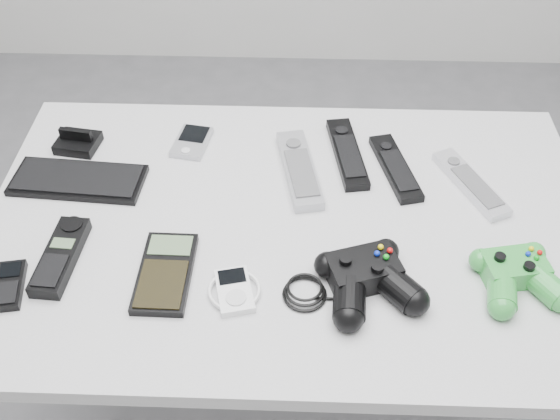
{
  "coord_description": "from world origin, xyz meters",
  "views": [
    {
      "loc": [
        0.06,
        -0.92,
        1.6
      ],
      "look_at": [
        0.03,
        -0.07,
        0.77
      ],
      "focal_mm": 42.0,
      "sensor_mm": 36.0,
      "label": 1
    }
  ],
  "objects_px": {
    "pda": "(192,141)",
    "mobile_phone": "(9,285)",
    "remote_silver_b": "(471,183)",
    "controller_green": "(518,274)",
    "pda_keyboard": "(78,180)",
    "remote_black_a": "(347,153)",
    "cordless_handset": "(60,256)",
    "mp3_player": "(234,290)",
    "calculator": "(165,272)",
    "remote_silver_a": "(299,169)",
    "controller_black": "(367,277)",
    "desk": "(290,246)",
    "remote_black_b": "(395,167)"
  },
  "relations": [
    {
      "from": "controller_black",
      "to": "controller_green",
      "type": "bearing_deg",
      "value": -14.33
    },
    {
      "from": "pda",
      "to": "remote_black_b",
      "type": "distance_m",
      "value": 0.42
    },
    {
      "from": "pda",
      "to": "remote_black_a",
      "type": "distance_m",
      "value": 0.32
    },
    {
      "from": "pda",
      "to": "remote_black_b",
      "type": "relative_size",
      "value": 0.52
    },
    {
      "from": "pda",
      "to": "cordless_handset",
      "type": "xyz_separation_m",
      "value": [
        -0.18,
        -0.33,
        0.01
      ]
    },
    {
      "from": "remote_black_a",
      "to": "remote_silver_a",
      "type": "bearing_deg",
      "value": -159.32
    },
    {
      "from": "remote_black_b",
      "to": "calculator",
      "type": "relative_size",
      "value": 1.14
    },
    {
      "from": "pda_keyboard",
      "to": "remote_black_a",
      "type": "xyz_separation_m",
      "value": [
        0.53,
        0.1,
        0.0
      ]
    },
    {
      "from": "desk",
      "to": "remote_silver_b",
      "type": "xyz_separation_m",
      "value": [
        0.35,
        0.11,
        0.08
      ]
    },
    {
      "from": "desk",
      "to": "cordless_handset",
      "type": "height_order",
      "value": "cordless_handset"
    },
    {
      "from": "desk",
      "to": "calculator",
      "type": "height_order",
      "value": "calculator"
    },
    {
      "from": "desk",
      "to": "mp3_player",
      "type": "relative_size",
      "value": 12.13
    },
    {
      "from": "desk",
      "to": "remote_silver_b",
      "type": "relative_size",
      "value": 5.62
    },
    {
      "from": "desk",
      "to": "controller_black",
      "type": "relative_size",
      "value": 4.09
    },
    {
      "from": "remote_black_b",
      "to": "controller_black",
      "type": "xyz_separation_m",
      "value": [
        -0.08,
        -0.3,
        0.02
      ]
    },
    {
      "from": "cordless_handset",
      "to": "mp3_player",
      "type": "bearing_deg",
      "value": -7.29
    },
    {
      "from": "remote_black_b",
      "to": "pda_keyboard",
      "type": "bearing_deg",
      "value": 171.12
    },
    {
      "from": "pda_keyboard",
      "to": "remote_silver_b",
      "type": "distance_m",
      "value": 0.76
    },
    {
      "from": "controller_green",
      "to": "pda_keyboard",
      "type": "bearing_deg",
      "value": 153.06
    },
    {
      "from": "remote_black_a",
      "to": "remote_silver_b",
      "type": "relative_size",
      "value": 1.07
    },
    {
      "from": "pda_keyboard",
      "to": "remote_silver_b",
      "type": "height_order",
      "value": "remote_silver_b"
    },
    {
      "from": "pda",
      "to": "remote_silver_a",
      "type": "height_order",
      "value": "remote_silver_a"
    },
    {
      "from": "pda",
      "to": "remote_black_b",
      "type": "height_order",
      "value": "remote_black_b"
    },
    {
      "from": "pda",
      "to": "controller_black",
      "type": "bearing_deg",
      "value": -37.68
    },
    {
      "from": "pda",
      "to": "mobile_phone",
      "type": "bearing_deg",
      "value": -112.81
    },
    {
      "from": "pda",
      "to": "remote_silver_b",
      "type": "xyz_separation_m",
      "value": [
        0.56,
        -0.11,
        0.0
      ]
    },
    {
      "from": "mobile_phone",
      "to": "remote_black_b",
      "type": "bearing_deg",
      "value": 15.47
    },
    {
      "from": "remote_silver_a",
      "to": "mp3_player",
      "type": "xyz_separation_m",
      "value": [
        -0.1,
        -0.31,
        -0.0
      ]
    },
    {
      "from": "remote_silver_b",
      "to": "cordless_handset",
      "type": "relative_size",
      "value": 1.18
    },
    {
      "from": "pda",
      "to": "controller_green",
      "type": "distance_m",
      "value": 0.69
    },
    {
      "from": "pda_keyboard",
      "to": "calculator",
      "type": "bearing_deg",
      "value": -43.82
    },
    {
      "from": "mobile_phone",
      "to": "cordless_handset",
      "type": "height_order",
      "value": "cordless_handset"
    },
    {
      "from": "remote_silver_a",
      "to": "calculator",
      "type": "xyz_separation_m",
      "value": [
        -0.22,
        -0.27,
        -0.0
      ]
    },
    {
      "from": "remote_black_a",
      "to": "controller_black",
      "type": "bearing_deg",
      "value": -95.99
    },
    {
      "from": "remote_silver_a",
      "to": "remote_black_a",
      "type": "distance_m",
      "value": 0.11
    },
    {
      "from": "pda",
      "to": "remote_silver_a",
      "type": "xyz_separation_m",
      "value": [
        0.22,
        -0.08,
        0.0
      ]
    },
    {
      "from": "cordless_handset",
      "to": "controller_black",
      "type": "relative_size",
      "value": 0.62
    },
    {
      "from": "cordless_handset",
      "to": "pda",
      "type": "bearing_deg",
      "value": 65.12
    },
    {
      "from": "remote_silver_b",
      "to": "mp3_player",
      "type": "distance_m",
      "value": 0.51
    },
    {
      "from": "remote_silver_a",
      "to": "remote_black_b",
      "type": "height_order",
      "value": "remote_silver_a"
    },
    {
      "from": "pda_keyboard",
      "to": "remote_silver_a",
      "type": "relative_size",
      "value": 1.13
    },
    {
      "from": "calculator",
      "to": "controller_black",
      "type": "distance_m",
      "value": 0.34
    },
    {
      "from": "remote_silver_b",
      "to": "mp3_player",
      "type": "height_order",
      "value": "remote_silver_b"
    },
    {
      "from": "remote_black_b",
      "to": "mp3_player",
      "type": "relative_size",
      "value": 2.12
    },
    {
      "from": "remote_silver_a",
      "to": "mobile_phone",
      "type": "bearing_deg",
      "value": -158.16
    },
    {
      "from": "desk",
      "to": "controller_green",
      "type": "bearing_deg",
      "value": -19.14
    },
    {
      "from": "cordless_handset",
      "to": "controller_green",
      "type": "xyz_separation_m",
      "value": [
        0.77,
        -0.02,
        0.01
      ]
    },
    {
      "from": "pda_keyboard",
      "to": "cordless_handset",
      "type": "relative_size",
      "value": 1.49
    },
    {
      "from": "remote_black_a",
      "to": "calculator",
      "type": "bearing_deg",
      "value": -143.23
    },
    {
      "from": "desk",
      "to": "controller_black",
      "type": "bearing_deg",
      "value": -49.03
    }
  ]
}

